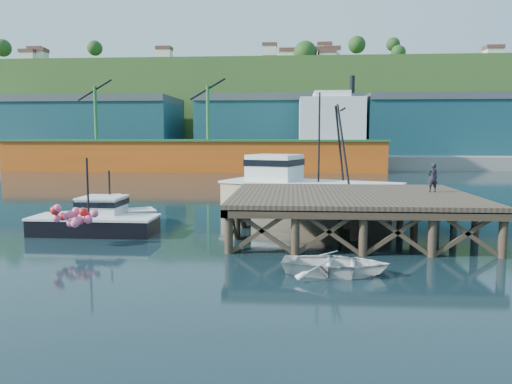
# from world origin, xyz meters

# --- Properties ---
(ground) EXTENTS (300.00, 300.00, 0.00)m
(ground) POSITION_xyz_m (0.00, 0.00, 0.00)
(ground) COLOR black
(ground) RESTS_ON ground
(wharf) EXTENTS (12.00, 10.00, 2.62)m
(wharf) POSITION_xyz_m (5.50, -0.19, 1.94)
(wharf) COLOR brown
(wharf) RESTS_ON ground
(far_quay) EXTENTS (160.00, 40.00, 2.00)m
(far_quay) POSITION_xyz_m (0.00, 70.00, 1.00)
(far_quay) COLOR gray
(far_quay) RESTS_ON ground
(warehouse_left) EXTENTS (32.00, 16.00, 9.00)m
(warehouse_left) POSITION_xyz_m (-35.00, 65.00, 6.50)
(warehouse_left) COLOR #1A4656
(warehouse_left) RESTS_ON far_quay
(warehouse_mid) EXTENTS (28.00, 16.00, 9.00)m
(warehouse_mid) POSITION_xyz_m (0.00, 65.00, 6.50)
(warehouse_mid) COLOR #1A4656
(warehouse_mid) RESTS_ON far_quay
(warehouse_right) EXTENTS (30.00, 16.00, 9.00)m
(warehouse_right) POSITION_xyz_m (30.00, 65.00, 6.50)
(warehouse_right) COLOR #1A4656
(warehouse_right) RESTS_ON far_quay
(cargo_ship) EXTENTS (55.50, 10.00, 13.75)m
(cargo_ship) POSITION_xyz_m (-8.46, 48.00, 3.31)
(cargo_ship) COLOR #DA5614
(cargo_ship) RESTS_ON ground
(hillside) EXTENTS (220.00, 50.00, 22.00)m
(hillside) POSITION_xyz_m (0.00, 100.00, 11.00)
(hillside) COLOR #2D511E
(hillside) RESTS_ON ground
(boat_navy) EXTENTS (5.32, 3.89, 3.15)m
(boat_navy) POSITION_xyz_m (-7.89, 1.73, 0.63)
(boat_navy) COLOR black
(boat_navy) RESTS_ON ground
(boat_black) EXTENTS (6.45, 5.45, 3.96)m
(boat_black) POSITION_xyz_m (-7.64, -0.72, 0.73)
(boat_black) COLOR black
(boat_black) RESTS_ON ground
(trawler) EXTENTS (12.51, 8.32, 7.90)m
(trawler) POSITION_xyz_m (3.46, 7.68, 1.63)
(trawler) COLOR beige
(trawler) RESTS_ON ground
(dinghy) EXTENTS (4.14, 3.16, 0.80)m
(dinghy) POSITION_xyz_m (4.09, -7.73, 0.40)
(dinghy) COLOR silver
(dinghy) RESTS_ON ground
(dockworker) EXTENTS (0.61, 0.47, 1.51)m
(dockworker) POSITION_xyz_m (9.81, 0.89, 2.88)
(dockworker) COLOR black
(dockworker) RESTS_ON wharf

